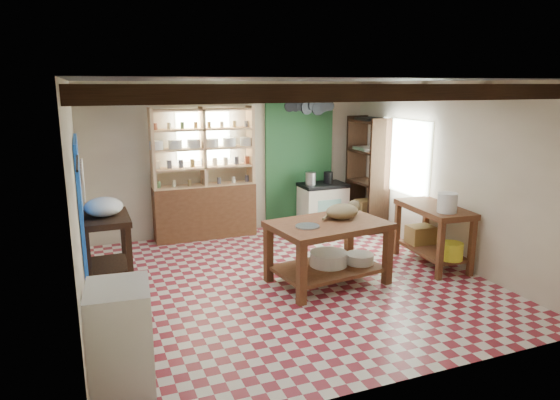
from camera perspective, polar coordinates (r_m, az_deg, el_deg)
name	(u,v)px	position (r m, az deg, el deg)	size (l,w,h in m)	color
floor	(287,281)	(6.73, 0.83, -9.29)	(5.00, 5.00, 0.02)	maroon
ceiling	(288,80)	(6.22, 0.92, 13.53)	(5.00, 5.00, 0.02)	#46464B
wall_back	(232,159)	(8.68, -5.47, 4.74)	(5.00, 0.04, 2.60)	beige
wall_front	(404,241)	(4.22, 14.01, -4.59)	(5.00, 0.04, 2.60)	beige
wall_left	(76,202)	(5.88, -22.24, -0.18)	(0.04, 5.00, 2.60)	beige
wall_right	(446,173)	(7.64, 18.49, 2.99)	(0.04, 5.00, 2.60)	beige
ceiling_beams	(288,90)	(6.22, 0.91, 12.43)	(5.00, 3.80, 0.15)	black
blue_wall_patch	(81,202)	(6.81, -21.83, -0.18)	(0.04, 1.40, 1.60)	blue
green_wall_patch	(299,158)	(9.08, 2.21, 4.84)	(1.30, 0.04, 2.30)	#205029
window_back	(203,137)	(8.48, -8.76, 7.18)	(0.90, 0.02, 0.80)	silver
window_right	(405,157)	(8.40, 14.07, 4.82)	(0.02, 1.30, 1.20)	silver
utensil_rail	(78,177)	(4.61, -22.04, 2.49)	(0.06, 0.90, 0.28)	black
pot_rack	(310,107)	(8.61, 3.41, 10.60)	(0.86, 0.12, 0.36)	black
shelving_unit	(204,174)	(8.39, -8.69, 2.98)	(1.70, 0.34, 2.20)	#DCAF7F
tall_rack	(367,174)	(9.01, 9.95, 2.98)	(0.40, 0.86, 2.00)	black
work_table	(328,253)	(6.56, 5.48, -6.01)	(1.45, 0.97, 0.82)	brown
stove	(323,205)	(9.10, 4.90, -0.61)	(0.83, 0.56, 0.81)	white
prep_table	(107,249)	(6.97, -19.15, -5.27)	(0.60, 0.88, 0.89)	black
white_cabinet	(121,338)	(4.57, -17.73, -14.76)	(0.51, 0.62, 0.93)	silver
right_counter	(432,235)	(7.50, 17.02, -3.89)	(0.61, 1.21, 0.87)	brown
cat	(342,211)	(6.59, 7.12, -1.30)	(0.44, 0.34, 0.20)	#978258
steel_tray	(307,226)	(6.21, 3.16, -3.01)	(0.30, 0.30, 0.02)	#B7B7C0
basin_large	(329,259)	(6.66, 5.57, -6.68)	(0.50, 0.50, 0.17)	silver
basin_small	(360,258)	(6.78, 9.09, -6.62)	(0.37, 0.37, 0.13)	silver
kettle_left	(311,179)	(8.88, 3.52, 2.47)	(0.19, 0.19, 0.22)	#B7B7C0
kettle_right	(328,178)	(9.03, 5.53, 2.56)	(0.16, 0.16, 0.21)	black
enamel_bowl	(104,207)	(6.82, -19.51, -0.74)	(0.49, 0.49, 0.24)	silver
white_bucket	(447,203)	(7.06, 18.57, -0.29)	(0.26, 0.26, 0.26)	silver
wicker_basket	(420,234)	(7.76, 15.75, -3.81)	(0.37, 0.30, 0.26)	olive
yellow_tub	(451,251)	(7.18, 18.98, -5.54)	(0.31, 0.31, 0.23)	gold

